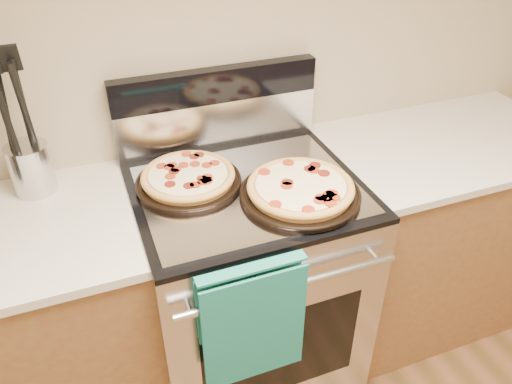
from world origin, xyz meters
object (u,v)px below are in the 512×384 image
object	(u,v)px
pepperoni_pizza_back	(188,178)
pepperoni_pizza_front	(300,190)
utensil_crock	(32,168)
range_body	(248,286)

from	to	relation	value
pepperoni_pizza_back	pepperoni_pizza_front	size ratio (longest dim) A/B	0.90
pepperoni_pizza_front	utensil_crock	world-z (taller)	utensil_crock
range_body	pepperoni_pizza_front	distance (m)	0.54
utensil_crock	range_body	bearing A→B (deg)	-20.02
utensil_crock	pepperoni_pizza_back	bearing A→B (deg)	-19.55
range_body	utensil_crock	distance (m)	0.89
range_body	utensil_crock	world-z (taller)	utensil_crock
range_body	pepperoni_pizza_front	xyz separation A→B (m)	(0.14, -0.13, 0.50)
pepperoni_pizza_back	utensil_crock	world-z (taller)	utensil_crock
pepperoni_pizza_front	utensil_crock	bearing A→B (deg)	155.09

